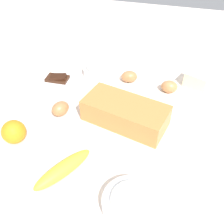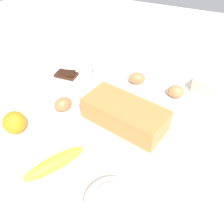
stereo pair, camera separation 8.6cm
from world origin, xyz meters
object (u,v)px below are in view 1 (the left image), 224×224
Objects in this scene: banana at (63,169)px; egg_beside_bowl at (169,87)px; flour_bowl at (98,69)px; sugar_bowl at (131,202)px; loaf_pan at (125,113)px; butter_block at (197,80)px; orange_fruit at (14,132)px; egg_loose at (129,77)px; egg_near_butter at (60,109)px; chocolate_plate at (58,80)px.

egg_beside_bowl reaches higher than banana.
banana is at bearing -117.91° from egg_beside_bowl.
flour_bowl and sugar_bowl have the same top height.
loaf_pan is at bearing 105.85° from sugar_bowl.
flour_bowl is at bearing -176.99° from butter_block.
orange_fruit is at bearing 158.67° from banana.
sugar_bowl is 0.21m from banana.
egg_loose is (0.14, -0.02, -0.00)m from flour_bowl.
flour_bowl is 1.44× the size of butter_block.
butter_block is at bearing 33.03° from egg_beside_bowl.
banana is at bearing -123.25° from butter_block.
butter_block is (0.41, 0.02, 0.00)m from flour_bowl.
banana is 0.26m from egg_near_butter.
flour_bowl is 0.31m from egg_beside_bowl.
sugar_bowl is at bearing -48.51° from chocolate_plate.
flour_bowl is 2.02× the size of egg_beside_bowl.
egg_loose is at bearing 80.78° from banana.
sugar_bowl is 1.13× the size of chocolate_plate.
sugar_bowl is 1.95× the size of orange_fruit.
orange_fruit is 0.71m from butter_block.
flour_bowl is 0.45m from orange_fruit.
egg_beside_bowl is (0.13, 0.21, -0.02)m from loaf_pan.
banana is 2.96× the size of egg_beside_bowl.
egg_beside_bowl is at bearing 6.63° from chocolate_plate.
orange_fruit reaches higher than butter_block.
loaf_pan is 0.28m from banana.
banana is at bearing -21.33° from orange_fruit.
butter_block is 0.57m from chocolate_plate.
egg_beside_bowl is (0.25, 0.46, 0.00)m from banana.
orange_fruit is at bearing -138.90° from egg_beside_bowl.
butter_block is at bearing 3.01° from flour_bowl.
loaf_pan is at bearing -55.62° from flour_bowl.
egg_loose is (-0.17, 0.03, -0.00)m from egg_beside_bowl.
orange_fruit is 0.84× the size of butter_block.
butter_block is (0.35, 0.53, 0.01)m from banana.
sugar_bowl is 0.77× the size of banana.
butter_block is 1.35× the size of egg_loose.
butter_block is at bearing 39.72° from orange_fruit.
orange_fruit is 1.13× the size of egg_loose.
egg_near_butter is 0.21m from chocolate_plate.
sugar_bowl reaches higher than chocolate_plate.
chocolate_plate is at bearing -164.22° from egg_loose.
loaf_pan is at bearing -121.02° from egg_beside_bowl.
orange_fruit is (-0.14, -0.43, 0.01)m from flour_bowl.
egg_loose is at bearing 112.63° from loaf_pan.
loaf_pan reaches higher than chocolate_plate.
butter_block is (0.14, 0.58, 0.00)m from sugar_bowl.
chocolate_plate is (-0.15, -0.10, -0.02)m from flour_bowl.
flour_bowl is at bearing 171.57° from egg_beside_bowl.
egg_loose reaches higher than chocolate_plate.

